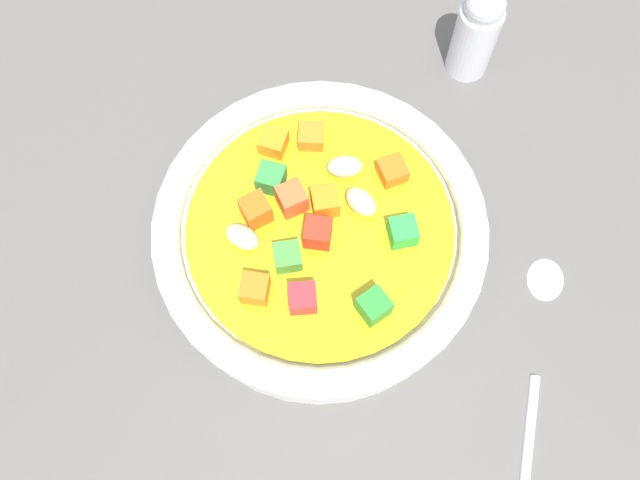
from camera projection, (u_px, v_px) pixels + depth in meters
ground_plane at (320, 257)px, 49.95cm from camera, size 140.00×140.00×2.00cm
soup_bowl_main at (320, 237)px, 46.23cm from camera, size 21.35×21.35×6.35cm
spoon at (537, 374)px, 45.73cm from camera, size 21.02×2.55×0.72cm
pepper_shaker at (477, 31)px, 50.47cm from camera, size 3.18×3.18×8.40cm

